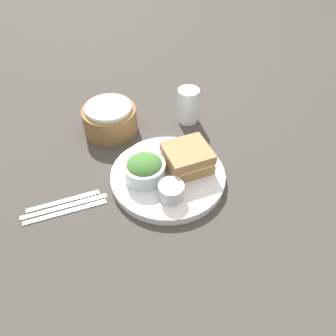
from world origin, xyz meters
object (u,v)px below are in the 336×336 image
object	(u,v)px
plate	(168,176)
salad_bowl	(145,169)
sandwich	(187,158)
drink_glass	(188,105)
spoon	(63,201)
bread_basket	(110,119)
fork	(65,212)
knife	(64,206)
dressing_cup	(171,191)

from	to	relation	value
plate	salad_bowl	size ratio (longest dim) A/B	2.80
sandwich	drink_glass	world-z (taller)	drink_glass
spoon	bread_basket	bearing A→B (deg)	-126.81
bread_basket	spoon	distance (m)	0.30
fork	spoon	bearing A→B (deg)	-90.00
bread_basket	fork	bearing A→B (deg)	-130.46
bread_basket	fork	world-z (taller)	bread_basket
salad_bowl	knife	xyz separation A→B (m)	(-0.21, 0.02, -0.05)
sandwich	knife	world-z (taller)	sandwich
salad_bowl	bread_basket	bearing A→B (deg)	90.19
fork	knife	world-z (taller)	same
salad_bowl	drink_glass	xyz separation A→B (m)	(0.23, 0.19, 0.01)
bread_basket	knife	xyz separation A→B (m)	(-0.21, -0.23, -0.04)
fork	spoon	xyz separation A→B (m)	(0.00, 0.04, 0.00)
dressing_cup	spoon	distance (m)	0.27
sandwich	dressing_cup	xyz separation A→B (m)	(-0.09, -0.07, -0.01)
bread_basket	knife	bearing A→B (deg)	-132.25
plate	salad_bowl	world-z (taller)	salad_bowl
plate	knife	size ratio (longest dim) A/B	1.43
bread_basket	dressing_cup	bearing A→B (deg)	-85.12
sandwich	dressing_cup	bearing A→B (deg)	-139.26
plate	sandwich	world-z (taller)	sandwich
fork	knife	size ratio (longest dim) A/B	0.95
sandwich	fork	bearing A→B (deg)	177.20
salad_bowl	fork	distance (m)	0.22
sandwich	plate	bearing A→B (deg)	-178.83
fork	plate	bearing A→B (deg)	-176.20
drink_glass	bread_basket	world-z (taller)	drink_glass
salad_bowl	knife	distance (m)	0.22
plate	dressing_cup	size ratio (longest dim) A/B	4.75
drink_glass	fork	bearing A→B (deg)	-157.43
sandwich	spoon	bearing A→B (deg)	170.90
drink_glass	fork	distance (m)	0.49
fork	sandwich	bearing A→B (deg)	-175.38
dressing_cup	knife	size ratio (longest dim) A/B	0.30
sandwich	fork	world-z (taller)	sandwich
salad_bowl	spoon	xyz separation A→B (m)	(-0.21, 0.03, -0.05)
fork	spoon	world-z (taller)	same
knife	spoon	xyz separation A→B (m)	(0.00, 0.02, 0.00)
plate	salad_bowl	xyz separation A→B (m)	(-0.06, 0.02, 0.04)
dressing_cup	bread_basket	size ratio (longest dim) A/B	0.39
salad_bowl	fork	xyz separation A→B (m)	(-0.21, -0.00, -0.05)
sandwich	spoon	world-z (taller)	sandwich
sandwich	knife	xyz separation A→B (m)	(-0.33, 0.03, -0.05)
knife	sandwich	bearing A→B (deg)	-178.53
plate	sandwich	distance (m)	0.07
sandwich	spoon	distance (m)	0.33
fork	spoon	size ratio (longest dim) A/B	1.11
sandwich	spoon	size ratio (longest dim) A/B	0.69
drink_glass	dressing_cup	bearing A→B (deg)	-126.71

